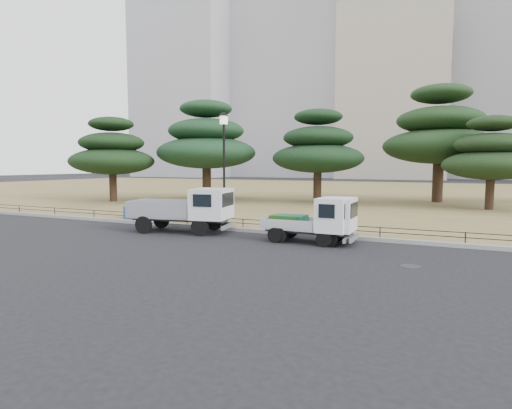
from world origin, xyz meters
The scene contains 17 objects.
ground centered at (0.00, 0.00, 0.00)m, with size 220.00×220.00×0.00m, color black.
lawn centered at (0.00, 30.60, 0.07)m, with size 120.00×56.00×0.15m, color olive.
curb centered at (0.00, 2.60, 0.08)m, with size 120.00×0.25×0.16m, color gray.
truck_large centered at (-3.10, 1.39, 1.08)m, with size 4.69×2.49×1.94m.
truck_kei_front centered at (2.74, 1.28, 0.87)m, with size 3.35×1.54×1.75m.
truck_kei_rear centered at (2.87, 1.38, 0.87)m, with size 3.35×1.48×1.75m.
street_lamp centered at (-2.04, 2.90, 3.70)m, with size 0.47×0.47×5.24m.
pipe_fence centered at (0.00, 2.75, 0.44)m, with size 38.00×0.04×0.40m.
tarp_pile centered at (-7.37, 3.30, 0.51)m, with size 1.56×1.30×0.91m.
manhole centered at (6.50, -1.20, 0.01)m, with size 0.60×0.60×0.01m, color #2D2D30.
pine_west_far centered at (-16.48, 11.04, 3.89)m, with size 6.41×6.41×6.47m.
pine_west_near centered at (-10.59, 15.25, 4.71)m, with size 7.91×7.91×7.91m.
pine_center_left centered at (-1.78, 16.64, 4.14)m, with size 6.80×6.80×6.91m.
pine_center_right centered at (6.36, 20.84, 5.23)m, with size 8.26×8.26×8.76m.
pine_east_near centered at (9.57, 16.33, 3.54)m, with size 5.82×5.82×5.87m.
tower_far_west centered at (-55.00, 80.00, 32.50)m, with size 24.00×20.00×65.00m, color #A0A0A5.
tower_center_left centered at (-5.00, 85.00, 27.50)m, with size 22.00×20.00×55.00m, color #AAA08C.
Camera 1 is at (7.61, -14.26, 2.97)m, focal length 30.00 mm.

